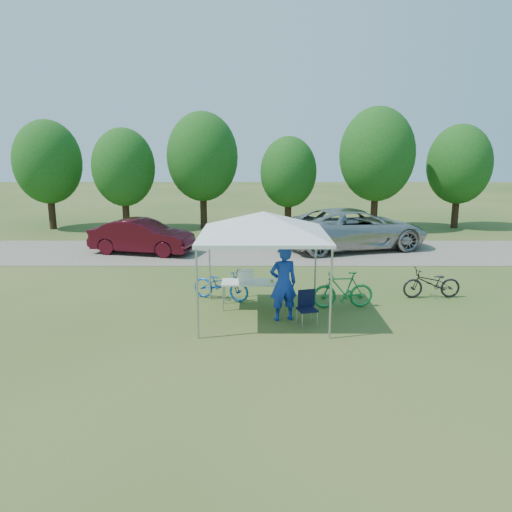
{
  "coord_description": "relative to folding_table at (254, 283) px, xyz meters",
  "views": [
    {
      "loc": [
        -0.17,
        -12.24,
        4.29
      ],
      "look_at": [
        -0.18,
        2.0,
        1.16
      ],
      "focal_mm": 35.0,
      "sensor_mm": 36.0,
      "label": 1
    }
  ],
  "objects": [
    {
      "name": "bike_dark",
      "position": [
        5.13,
        0.87,
        -0.24
      ],
      "size": [
        1.69,
        0.66,
        0.88
      ],
      "primitive_type": "imported",
      "rotation": [
        0.0,
        0.0,
        -1.52
      ],
      "color": "black",
      "rests_on": "ground"
    },
    {
      "name": "sedan",
      "position": [
        -4.59,
        6.97,
        0.04
      ],
      "size": [
        4.45,
        2.42,
        1.39
      ],
      "primitive_type": "imported",
      "rotation": [
        0.0,
        0.0,
        1.34
      ],
      "color": "#410A14",
      "rests_on": "gravel_strip"
    },
    {
      "name": "cyclist",
      "position": [
        0.73,
        -1.01,
        0.28
      ],
      "size": [
        0.78,
        0.6,
        1.91
      ],
      "primitive_type": "imported",
      "rotation": [
        0.0,
        0.0,
        3.37
      ],
      "color": "#1533AC",
      "rests_on": "ground"
    },
    {
      "name": "folding_table",
      "position": [
        0.0,
        0.0,
        0.0
      ],
      "size": [
        1.76,
        0.73,
        0.72
      ],
      "color": "white",
      "rests_on": "ground"
    },
    {
      "name": "canopy",
      "position": [
        0.23,
        -0.77,
        1.97
      ],
      "size": [
        4.53,
        4.53,
        3.0
      ],
      "color": "#A5A5AA",
      "rests_on": "ground"
    },
    {
      "name": "bike_blue",
      "position": [
        -0.95,
        0.69,
        -0.23
      ],
      "size": [
        1.82,
        1.23,
        0.9
      ],
      "primitive_type": "imported",
      "rotation": [
        0.0,
        0.0,
        1.17
      ],
      "color": "#1453B3",
      "rests_on": "ground"
    },
    {
      "name": "gravel_strip",
      "position": [
        0.23,
        7.23,
        -0.67
      ],
      "size": [
        24.0,
        5.0,
        0.02
      ],
      "primitive_type": "cube",
      "color": "gray",
      "rests_on": "ground"
    },
    {
      "name": "ice_cream_cup",
      "position": [
        0.47,
        -0.05,
        0.08
      ],
      "size": [
        0.09,
        0.09,
        0.07
      ],
      "primitive_type": "cylinder",
      "color": "gold",
      "rests_on": "folding_table"
    },
    {
      "name": "minivan",
      "position": [
        4.22,
        7.91,
        0.2
      ],
      "size": [
        6.76,
        4.43,
        1.73
      ],
      "primitive_type": "imported",
      "rotation": [
        0.0,
        0.0,
        1.84
      ],
      "color": "#B0AFAB",
      "rests_on": "gravel_strip"
    },
    {
      "name": "folding_chair",
      "position": [
        1.29,
        -1.34,
        -0.18
      ],
      "size": [
        0.54,
        0.56,
        0.86
      ],
      "rotation": [
        0.0,
        0.0,
        0.28
      ],
      "color": "black",
      "rests_on": "ground"
    },
    {
      "name": "cooler",
      "position": [
        -0.23,
        -0.0,
        0.2
      ],
      "size": [
        0.43,
        0.29,
        0.31
      ],
      "color": "white",
      "rests_on": "folding_table"
    },
    {
      "name": "bike_green",
      "position": [
        2.4,
        -0.02,
        -0.18
      ],
      "size": [
        1.7,
        0.63,
        1.0
      ],
      "primitive_type": "imported",
      "rotation": [
        0.0,
        0.0,
        -1.48
      ],
      "color": "#1D833C",
      "rests_on": "ground"
    },
    {
      "name": "treeline",
      "position": [
        -0.07,
        13.27,
        2.85
      ],
      "size": [
        24.89,
        4.28,
        6.3
      ],
      "color": "#382314",
      "rests_on": "ground"
    },
    {
      "name": "ground",
      "position": [
        0.23,
        -0.77,
        -0.68
      ],
      "size": [
        100.0,
        100.0,
        0.0
      ],
      "primitive_type": "plane",
      "color": "#2D5119",
      "rests_on": "ground"
    }
  ]
}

